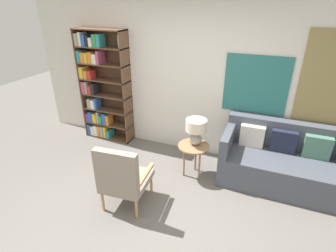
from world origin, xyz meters
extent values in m
plane|color=#66605B|center=(0.00, 0.00, 0.00)|extent=(14.00, 14.00, 0.00)
cube|color=silver|center=(0.00, 2.03, 1.35)|extent=(6.40, 0.06, 2.70)
cube|color=#286B66|center=(0.93, 1.99, 1.36)|extent=(0.95, 0.02, 0.90)
cube|color=olive|center=(1.94, 1.99, 1.53)|extent=(0.86, 0.02, 1.36)
cube|color=brown|center=(-2.21, 1.85, 1.04)|extent=(0.02, 0.30, 2.08)
cube|color=brown|center=(-1.26, 1.85, 1.04)|extent=(0.02, 0.30, 2.08)
cube|color=brown|center=(-1.73, 1.85, 2.07)|extent=(0.97, 0.30, 0.02)
cube|color=brown|center=(-1.73, 1.85, 0.01)|extent=(0.97, 0.30, 0.02)
cube|color=brown|center=(-1.73, 2.00, 1.04)|extent=(0.97, 0.01, 2.08)
cube|color=brown|center=(-1.73, 1.85, 0.30)|extent=(0.97, 0.30, 0.02)
cube|color=#2D56A8|center=(-2.15, 1.82, 0.13)|extent=(0.07, 0.21, 0.22)
cube|color=silver|center=(-2.08, 1.83, 0.12)|extent=(0.06, 0.24, 0.19)
cube|color=silver|center=(-2.00, 1.81, 0.13)|extent=(0.09, 0.20, 0.22)
cube|color=orange|center=(-1.92, 1.80, 0.13)|extent=(0.06, 0.17, 0.22)
cube|color=gray|center=(-1.85, 1.83, 0.13)|extent=(0.07, 0.23, 0.23)
cube|color=gold|center=(-1.77, 1.81, 0.14)|extent=(0.05, 0.20, 0.23)
cube|color=teal|center=(-1.71, 1.83, 0.10)|extent=(0.06, 0.24, 0.15)
cube|color=brown|center=(-1.73, 1.85, 0.60)|extent=(0.97, 0.30, 0.02)
cube|color=#7A338C|center=(-2.16, 1.83, 0.40)|extent=(0.06, 0.24, 0.17)
cube|color=#2D56A8|center=(-2.08, 1.80, 0.42)|extent=(0.09, 0.18, 0.21)
cube|color=gold|center=(-1.98, 1.80, 0.41)|extent=(0.09, 0.18, 0.18)
cube|color=gray|center=(-1.90, 1.84, 0.43)|extent=(0.05, 0.25, 0.23)
cube|color=#338C4C|center=(-1.84, 1.83, 0.40)|extent=(0.05, 0.24, 0.16)
cube|color=#2D56A8|center=(-1.76, 1.82, 0.43)|extent=(0.09, 0.23, 0.22)
cube|color=orange|center=(-1.68, 1.81, 0.41)|extent=(0.05, 0.20, 0.20)
cube|color=brown|center=(-1.73, 1.85, 0.89)|extent=(0.97, 0.30, 0.02)
cylinder|color=#194723|center=(-2.15, 1.85, 0.73)|extent=(0.06, 0.06, 0.23)
cube|color=gray|center=(-2.07, 1.82, 0.70)|extent=(0.07, 0.23, 0.19)
cube|color=silver|center=(-1.98, 1.83, 0.70)|extent=(0.08, 0.25, 0.18)
cube|color=#2D56A8|center=(-1.91, 1.80, 0.72)|extent=(0.05, 0.18, 0.23)
cube|color=brown|center=(-1.73, 1.85, 1.19)|extent=(0.97, 0.30, 0.02)
cube|color=#B24C6B|center=(-2.15, 1.82, 1.02)|extent=(0.08, 0.21, 0.23)
cube|color=gray|center=(-2.08, 1.80, 1.02)|extent=(0.04, 0.19, 0.23)
cube|color=red|center=(-2.01, 1.82, 0.99)|extent=(0.07, 0.21, 0.17)
cube|color=black|center=(-1.94, 1.81, 1.01)|extent=(0.07, 0.20, 0.22)
cylinder|color=beige|center=(-1.32, 1.85, 1.00)|extent=(0.07, 0.07, 0.19)
cube|color=brown|center=(-1.73, 1.85, 1.48)|extent=(0.97, 0.30, 0.02)
cube|color=gold|center=(-2.15, 1.82, 1.31)|extent=(0.08, 0.22, 0.21)
cube|color=orange|center=(-2.06, 1.82, 1.28)|extent=(0.08, 0.22, 0.15)
cube|color=red|center=(-1.97, 1.80, 1.28)|extent=(0.07, 0.18, 0.16)
cube|color=brown|center=(-1.73, 1.85, 1.78)|extent=(0.97, 0.30, 0.02)
cube|color=teal|center=(-2.16, 1.83, 1.60)|extent=(0.07, 0.25, 0.21)
cube|color=orange|center=(-2.07, 1.84, 1.59)|extent=(0.08, 0.25, 0.19)
cube|color=gold|center=(-1.99, 1.81, 1.59)|extent=(0.06, 0.20, 0.18)
cube|color=orange|center=(-1.91, 1.80, 1.59)|extent=(0.08, 0.19, 0.20)
cube|color=silver|center=(-1.82, 1.83, 1.58)|extent=(0.09, 0.24, 0.17)
cube|color=#B24C6B|center=(-1.74, 1.83, 1.61)|extent=(0.05, 0.24, 0.23)
cube|color=gray|center=(-2.15, 1.83, 1.90)|extent=(0.08, 0.24, 0.21)
cube|color=silver|center=(-2.07, 1.81, 1.91)|extent=(0.06, 0.20, 0.23)
cube|color=#2D56A8|center=(-2.00, 1.80, 1.89)|extent=(0.08, 0.18, 0.20)
cube|color=black|center=(-1.92, 1.80, 1.88)|extent=(0.05, 0.19, 0.19)
cube|color=silver|center=(-1.86, 1.81, 1.87)|extent=(0.07, 0.21, 0.15)
cube|color=#338C4C|center=(-1.77, 1.80, 1.90)|extent=(0.08, 0.17, 0.21)
cube|color=teal|center=(-1.69, 1.81, 1.90)|extent=(0.07, 0.20, 0.22)
cylinder|color=white|center=(-1.33, 1.85, 1.89)|extent=(0.08, 0.08, 0.21)
cylinder|color=tan|center=(-0.22, 0.62, 0.15)|extent=(0.04, 0.04, 0.30)
cylinder|color=tan|center=(-0.69, 0.57, 0.15)|extent=(0.04, 0.04, 0.30)
cylinder|color=tan|center=(-0.17, 0.08, 0.15)|extent=(0.04, 0.04, 0.30)
cylinder|color=tan|center=(-0.65, 0.04, 0.15)|extent=(0.04, 0.04, 0.30)
cube|color=gray|center=(-0.43, 0.33, 0.34)|extent=(0.61, 0.66, 0.08)
cube|color=gray|center=(-0.41, 0.07, 0.67)|extent=(0.57, 0.15, 0.56)
cube|color=tan|center=(-0.17, 0.35, 0.48)|extent=(0.10, 0.56, 0.04)
cube|color=tan|center=(-0.69, 0.31, 0.48)|extent=(0.10, 0.56, 0.04)
cube|color=#474C56|center=(1.46, 1.52, 0.23)|extent=(1.68, 0.86, 0.47)
cube|color=#474C56|center=(1.46, 1.85, 0.69)|extent=(1.68, 0.20, 0.44)
cube|color=#474C56|center=(0.68, 1.52, 0.62)|extent=(0.12, 0.86, 0.31)
cube|color=beige|center=(1.01, 1.70, 0.64)|extent=(0.36, 0.12, 0.34)
cube|color=#1E2338|center=(1.46, 1.70, 0.64)|extent=(0.36, 0.12, 0.34)
cube|color=#4C7A66|center=(1.91, 1.70, 0.64)|extent=(0.36, 0.12, 0.34)
cylinder|color=#99704C|center=(0.21, 1.24, 0.53)|extent=(0.48, 0.48, 0.02)
cylinder|color=#99704C|center=(0.21, 1.39, 0.26)|extent=(0.03, 0.03, 0.51)
cylinder|color=#99704C|center=(0.09, 1.17, 0.26)|extent=(0.03, 0.03, 0.51)
cylinder|color=#99704C|center=(0.34, 1.17, 0.26)|extent=(0.03, 0.03, 0.51)
ellipsoid|color=#A59E93|center=(0.22, 1.29, 0.63)|extent=(0.20, 0.20, 0.18)
cylinder|color=tan|center=(0.22, 1.29, 0.74)|extent=(0.02, 0.02, 0.06)
cylinder|color=beige|center=(0.22, 1.29, 0.86)|extent=(0.32, 0.32, 0.17)
camera|label=1|loc=(1.15, -2.09, 2.54)|focal=28.00mm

